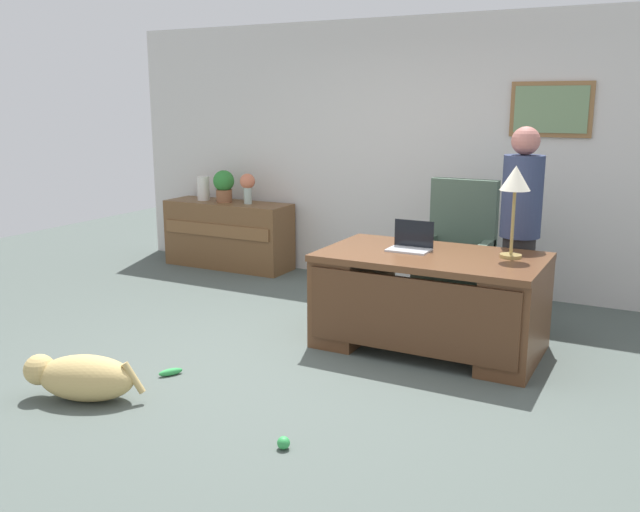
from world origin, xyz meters
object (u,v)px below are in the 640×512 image
at_px(dog_lying, 81,377).
at_px(vase_empty, 203,188).
at_px(credenza, 229,235).
at_px(desk_lamp, 515,184).
at_px(person_standing, 520,229).
at_px(dog_toy_bone, 171,372).
at_px(armchair, 457,257).
at_px(dog_toy_ball, 284,443).
at_px(laptop, 411,243).
at_px(desk, 429,298).
at_px(vase_with_flowers, 248,185).
at_px(potted_plant, 224,185).

xyz_separation_m(dog_lying, vase_empty, (-1.61, 3.45, 0.74)).
relative_size(credenza, desk_lamp, 2.20).
xyz_separation_m(person_standing, dog_toy_bone, (-1.92, -2.07, -0.85)).
bearing_deg(armchair, desk_lamp, -51.69).
distance_m(credenza, dog_lying, 3.68).
xyz_separation_m(desk_lamp, dog_toy_ball, (-0.74, -2.08, -1.25)).
height_order(armchair, dog_toy_ball, armchair).
bearing_deg(laptop, armchair, 83.22).
xyz_separation_m(desk, vase_empty, (-3.27, 1.50, 0.49)).
bearing_deg(desk_lamp, desk, -161.76).
bearing_deg(dog_toy_bone, person_standing, 47.05).
height_order(vase_with_flowers, dog_toy_bone, vase_with_flowers).
bearing_deg(dog_lying, credenza, 110.29).
bearing_deg(credenza, person_standing, -13.12).
xyz_separation_m(credenza, vase_empty, (-0.34, 0.00, 0.51)).
bearing_deg(desk_lamp, dog_lying, -136.14).
height_order(laptop, dog_toy_ball, laptop).
bearing_deg(dog_toy_bone, desk, 44.02).
bearing_deg(laptop, dog_toy_bone, -130.01).
relative_size(person_standing, vase_with_flowers, 4.98).
xyz_separation_m(desk_lamp, potted_plant, (-3.53, 1.32, -0.34)).
xyz_separation_m(laptop, potted_plant, (-2.78, 1.41, 0.15)).
xyz_separation_m(dog_lying, dog_toy_ball, (1.48, 0.05, -0.12)).
bearing_deg(vase_with_flowers, credenza, -179.70).
relative_size(vase_with_flowers, dog_toy_ball, 4.65).
distance_m(person_standing, potted_plant, 3.58).
distance_m(credenza, armchair, 2.89).
relative_size(armchair, person_standing, 0.71).
xyz_separation_m(credenza, dog_lying, (1.27, -3.44, -0.22)).
xyz_separation_m(laptop, dog_toy_bone, (-1.22, -1.45, -0.78)).
height_order(desk, credenza, credenza).
relative_size(desk, dog_toy_bone, 9.65).
relative_size(vase_with_flowers, vase_empty, 1.23).
height_order(desk_lamp, vase_empty, desk_lamp).
bearing_deg(armchair, dog_lying, -118.14).
bearing_deg(dog_toy_bone, potted_plant, 118.59).
bearing_deg(armchair, vase_empty, 170.95).
bearing_deg(vase_empty, potted_plant, 0.00).
xyz_separation_m(desk, dog_toy_ball, (-0.18, -1.89, -0.37)).
distance_m(desk, vase_with_flowers, 3.10).
relative_size(vase_with_flowers, dog_toy_bone, 1.96).
bearing_deg(dog_toy_ball, desk, 84.60).
relative_size(credenza, person_standing, 0.89).
bearing_deg(dog_toy_ball, vase_empty, 132.31).
height_order(dog_lying, vase_empty, vase_empty).
xyz_separation_m(armchair, desk_lamp, (0.64, -0.81, 0.77)).
xyz_separation_m(desk, armchair, (-0.08, 1.00, 0.12)).
relative_size(person_standing, potted_plant, 4.69).
relative_size(dog_lying, dog_toy_bone, 4.49).
relative_size(vase_empty, dog_toy_ball, 3.77).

